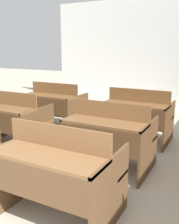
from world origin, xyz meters
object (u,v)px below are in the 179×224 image
at_px(bench_third_left, 55,105).
at_px(bench_third_center, 138,115).
at_px(bench_front_center, 58,171).
at_px(bench_second_left, 11,119).
at_px(bench_second_center, 109,135).

bearing_deg(bench_third_left, bench_third_center, 0.23).
relative_size(bench_front_center, bench_third_center, 1.00).
xyz_separation_m(bench_second_left, bench_third_left, (0.00, 1.19, 0.00)).
distance_m(bench_second_left, bench_second_center, 1.70).
xyz_separation_m(bench_second_left, bench_third_center, (1.70, 1.20, 0.00)).
bearing_deg(bench_third_center, bench_second_left, -144.85).
bearing_deg(bench_third_left, bench_second_center, -34.99).
bearing_deg(bench_second_center, bench_front_center, -90.03).
height_order(bench_second_left, bench_third_center, same).
height_order(bench_second_center, bench_third_left, same).
bearing_deg(bench_second_left, bench_third_left, 89.96).
bearing_deg(bench_second_center, bench_third_left, 145.01).
xyz_separation_m(bench_front_center, bench_second_center, (0.00, 1.16, 0.00)).
bearing_deg(bench_front_center, bench_third_center, 89.95).
height_order(bench_front_center, bench_third_center, same).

